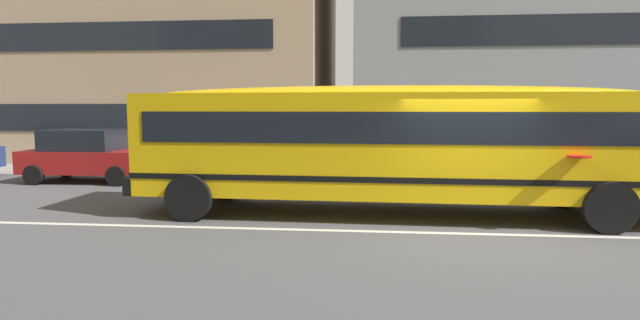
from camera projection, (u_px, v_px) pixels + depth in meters
The scene contains 5 objects.
ground_plane at pixel (469, 234), 9.43m from camera, with size 400.00×400.00×0.00m, color #4C4C4F.
sidewalk_far at pixel (423, 174), 17.80m from camera, with size 120.00×3.00×0.01m, color gray.
lane_centreline at pixel (469, 234), 9.43m from camera, with size 110.00×0.16×0.01m, color silver.
school_bus at pixel (400, 139), 10.98m from camera, with size 12.61×3.20×2.80m.
parked_car_red_by_lamppost at pixel (88, 155), 15.99m from camera, with size 3.92×1.91×1.64m.
Camera 1 is at (-1.83, -9.46, 2.35)m, focal length 28.51 mm.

